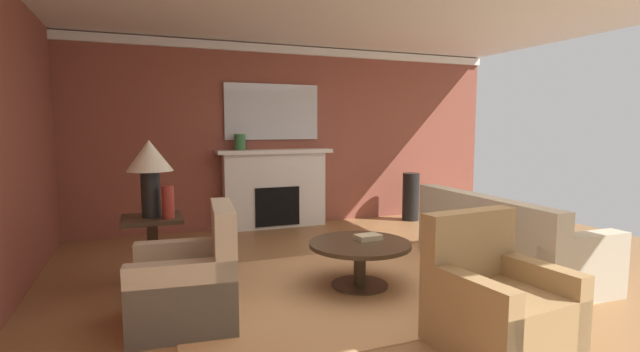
% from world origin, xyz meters
% --- Properties ---
extents(ground_plane, '(8.67, 8.67, 0.00)m').
position_xyz_m(ground_plane, '(0.00, 0.00, 0.00)').
color(ground_plane, olive).
extents(wall_fireplace, '(7.27, 0.12, 2.85)m').
position_xyz_m(wall_fireplace, '(0.00, 3.19, 1.42)').
color(wall_fireplace, brown).
rests_on(wall_fireplace, ground_plane).
extents(crown_moulding, '(7.27, 0.08, 0.12)m').
position_xyz_m(crown_moulding, '(0.00, 3.11, 2.77)').
color(crown_moulding, white).
extents(area_rug, '(3.56, 2.40, 0.01)m').
position_xyz_m(area_rug, '(-0.31, 0.07, 0.01)').
color(area_rug, tan).
rests_on(area_rug, ground_plane).
extents(fireplace, '(1.80, 0.35, 1.23)m').
position_xyz_m(fireplace, '(-0.33, 2.98, 0.58)').
color(fireplace, white).
rests_on(fireplace, ground_plane).
extents(mantel_mirror, '(1.49, 0.04, 0.86)m').
position_xyz_m(mantel_mirror, '(-0.33, 3.10, 1.81)').
color(mantel_mirror, silver).
extents(sofa, '(0.95, 2.12, 0.85)m').
position_xyz_m(sofa, '(1.37, -0.06, 0.30)').
color(sofa, '#BCB299').
rests_on(sofa, ground_plane).
extents(armchair_near_window, '(0.88, 0.88, 0.95)m').
position_xyz_m(armchair_near_window, '(-1.95, -0.17, 0.31)').
color(armchair_near_window, '#C1B293').
rests_on(armchair_near_window, ground_plane).
extents(armchair_facing_fireplace, '(0.87, 0.87, 0.95)m').
position_xyz_m(armchair_facing_fireplace, '(0.03, -1.41, 0.31)').
color(armchair_facing_fireplace, '#9E7A4C').
rests_on(armchair_facing_fireplace, ground_plane).
extents(coffee_table, '(1.00, 1.00, 0.45)m').
position_xyz_m(coffee_table, '(-0.31, 0.07, 0.34)').
color(coffee_table, '#3D2D1E').
rests_on(coffee_table, ground_plane).
extents(side_table, '(0.56, 0.56, 0.70)m').
position_xyz_m(side_table, '(-2.20, 0.83, 0.40)').
color(side_table, '#3D2D1E').
rests_on(side_table, ground_plane).
extents(table_lamp, '(0.44, 0.44, 0.75)m').
position_xyz_m(table_lamp, '(-2.20, 0.83, 1.22)').
color(table_lamp, black).
rests_on(table_lamp, side_table).
extents(vase_tall_corner, '(0.28, 0.28, 0.80)m').
position_xyz_m(vase_tall_corner, '(1.95, 2.68, 0.40)').
color(vase_tall_corner, black).
rests_on(vase_tall_corner, ground_plane).
extents(vase_mantel_left, '(0.16, 0.16, 0.24)m').
position_xyz_m(vase_mantel_left, '(-0.88, 2.93, 1.35)').
color(vase_mantel_left, '#33703D').
rests_on(vase_mantel_left, fireplace).
extents(vase_on_side_table, '(0.11, 0.11, 0.31)m').
position_xyz_m(vase_on_side_table, '(-2.05, 0.71, 0.86)').
color(vase_on_side_table, '#9E3328').
rests_on(vase_on_side_table, side_table).
extents(book_red_cover, '(0.26, 0.19, 0.05)m').
position_xyz_m(book_red_cover, '(-0.19, 0.13, 0.48)').
color(book_red_cover, tan).
rests_on(book_red_cover, coffee_table).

